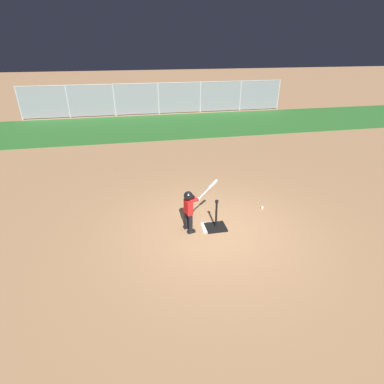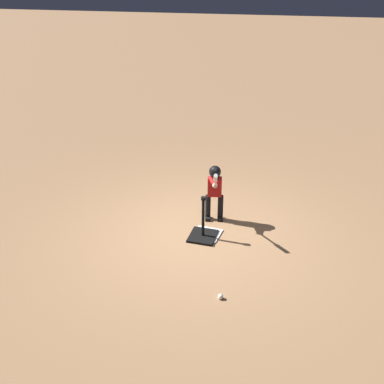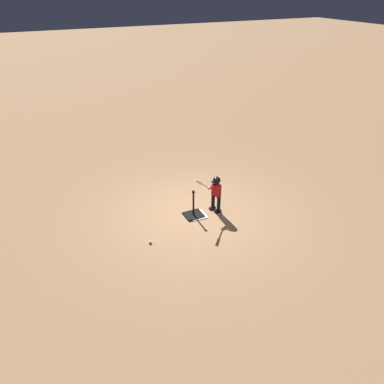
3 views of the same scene
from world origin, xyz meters
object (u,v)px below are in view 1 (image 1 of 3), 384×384
(batter_child, at_px, (190,206))
(bleachers_right_center, at_px, (251,96))
(bleachers_far_right, at_px, (164,100))
(baseball, at_px, (262,208))
(bleachers_far_left, at_px, (63,103))
(batting_tee, at_px, (216,225))

(batter_child, relative_size, bleachers_right_center, 0.42)
(batter_child, relative_size, bleachers_far_right, 0.31)
(batter_child, height_order, bleachers_far_right, batter_child)
(baseball, bearing_deg, bleachers_right_center, 70.00)
(batter_child, distance_m, bleachers_far_right, 14.64)
(bleachers_far_left, xyz_separation_m, bleachers_right_center, (12.31, -0.43, 0.15))
(batter_child, xyz_separation_m, bleachers_right_center, (7.05, 14.28, -0.00))
(batting_tee, xyz_separation_m, bleachers_far_left, (-5.88, 14.75, 0.41))
(batter_child, distance_m, bleachers_far_left, 15.62)
(batter_child, relative_size, baseball, 16.09)
(batter_child, bearing_deg, bleachers_far_right, 85.72)
(bleachers_far_right, distance_m, bleachers_right_center, 5.97)
(batting_tee, distance_m, bleachers_far_left, 15.88)
(batting_tee, xyz_separation_m, bleachers_right_center, (6.43, 14.32, 0.56))
(bleachers_right_center, bearing_deg, bleachers_far_left, 177.99)
(bleachers_right_center, bearing_deg, baseball, -110.00)
(batting_tee, height_order, bleachers_right_center, bleachers_right_center)
(batting_tee, height_order, bleachers_far_right, bleachers_far_right)
(batting_tee, distance_m, batter_child, 0.84)
(batter_child, bearing_deg, baseball, 16.14)
(batter_child, bearing_deg, batting_tee, -3.32)
(bleachers_far_left, distance_m, bleachers_far_right, 6.35)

